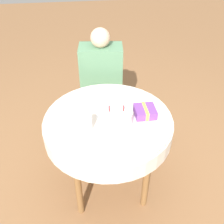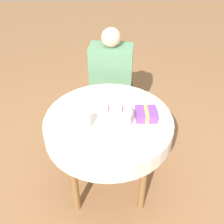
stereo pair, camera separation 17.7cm
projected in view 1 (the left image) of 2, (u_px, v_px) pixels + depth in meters
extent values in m
plane|color=#8C603D|center=(109.00, 182.00, 2.32)|extent=(12.00, 12.00, 0.00)
cylinder|color=silver|center=(108.00, 118.00, 1.88)|extent=(0.92, 0.92, 0.02)
cylinder|color=silver|center=(108.00, 126.00, 1.93)|extent=(0.94, 0.94, 0.13)
cylinder|color=brown|center=(78.00, 183.00, 1.88)|extent=(0.05, 0.05, 0.71)
cylinder|color=brown|center=(147.00, 175.00, 1.93)|extent=(0.05, 0.05, 0.71)
cylinder|color=brown|center=(76.00, 135.00, 2.27)|extent=(0.05, 0.05, 0.71)
cylinder|color=brown|center=(133.00, 130.00, 2.33)|extent=(0.05, 0.05, 0.71)
cube|color=#4C331E|center=(102.00, 94.00, 2.66)|extent=(0.47, 0.47, 0.04)
cube|color=#4C331E|center=(101.00, 63.00, 2.66)|extent=(0.39, 0.07, 0.46)
cylinder|color=#4C331E|center=(84.00, 123.00, 2.64)|extent=(0.04, 0.04, 0.41)
cylinder|color=#4C331E|center=(121.00, 123.00, 2.65)|extent=(0.04, 0.04, 0.41)
cylinder|color=#4C331E|center=(86.00, 102.00, 2.94)|extent=(0.04, 0.04, 0.41)
cylinder|color=#4C331E|center=(119.00, 102.00, 2.94)|extent=(0.04, 0.04, 0.41)
cylinder|color=#DBB293|center=(92.00, 121.00, 2.64)|extent=(0.09, 0.09, 0.44)
cylinder|color=#DBB293|center=(112.00, 120.00, 2.65)|extent=(0.09, 0.09, 0.44)
cube|color=#568460|center=(101.00, 71.00, 2.49)|extent=(0.42, 0.28, 0.50)
sphere|color=#DBB293|center=(100.00, 38.00, 2.30)|extent=(0.18, 0.18, 0.18)
cube|color=white|center=(117.00, 123.00, 1.82)|extent=(0.27, 0.27, 0.00)
cylinder|color=silver|center=(117.00, 117.00, 1.79)|extent=(0.22, 0.22, 0.10)
cylinder|color=red|center=(124.00, 108.00, 1.74)|extent=(0.01, 0.01, 0.05)
cylinder|color=red|center=(109.00, 109.00, 1.74)|extent=(0.01, 0.01, 0.05)
cylinder|color=silver|center=(87.00, 123.00, 1.72)|extent=(0.07, 0.07, 0.13)
cube|color=#753D99|center=(145.00, 112.00, 1.88)|extent=(0.15, 0.15, 0.06)
cube|color=#EAE54C|center=(145.00, 112.00, 1.88)|extent=(0.02, 0.15, 0.07)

